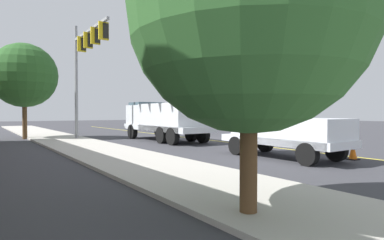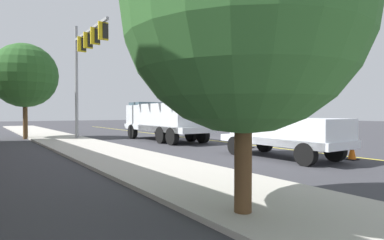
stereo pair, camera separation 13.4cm
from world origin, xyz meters
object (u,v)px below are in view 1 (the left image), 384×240
(traffic_cone_leading, at_px, (353,151))
(utility_bucket_truck, at_px, (164,117))
(traffic_cone_mid_front, at_px, (250,141))
(traffic_signal_mast, at_px, (85,55))
(service_pickup_truck, at_px, (284,132))
(passing_minivan, at_px, (171,122))
(traffic_cone_trailing, at_px, (160,131))
(traffic_cone_mid_rear, at_px, (194,134))

(traffic_cone_leading, bearing_deg, utility_bucket_truck, 11.99)
(traffic_cone_mid_front, relative_size, traffic_signal_mast, 0.10)
(service_pickup_truck, distance_m, traffic_signal_mast, 13.77)
(passing_minivan, bearing_deg, traffic_cone_leading, 172.29)
(passing_minivan, distance_m, traffic_signal_mast, 13.38)
(traffic_cone_leading, height_order, traffic_cone_trailing, traffic_cone_trailing)
(service_pickup_truck, bearing_deg, utility_bucket_truck, 3.04)
(service_pickup_truck, bearing_deg, traffic_cone_trailing, -5.01)
(traffic_signal_mast, bearing_deg, traffic_cone_mid_front, -140.38)
(traffic_cone_trailing, distance_m, traffic_signal_mast, 8.83)
(passing_minivan, height_order, traffic_cone_mid_front, passing_minivan)
(passing_minivan, relative_size, traffic_cone_trailing, 6.17)
(service_pickup_truck, relative_size, traffic_cone_mid_rear, 6.91)
(traffic_cone_mid_front, distance_m, traffic_cone_mid_rear, 5.67)
(traffic_cone_leading, distance_m, traffic_signal_mast, 16.43)
(traffic_signal_mast, bearing_deg, utility_bucket_truck, -109.26)
(passing_minivan, bearing_deg, service_pickup_truck, 165.76)
(traffic_cone_mid_front, xyz_separation_m, traffic_cone_mid_rear, (5.67, -0.00, 0.03))
(utility_bucket_truck, height_order, traffic_cone_mid_front, utility_bucket_truck)
(utility_bucket_truck, bearing_deg, traffic_signal_mast, 70.74)
(passing_minivan, height_order, traffic_cone_leading, passing_minivan)
(service_pickup_truck, bearing_deg, traffic_signal_mast, 24.36)
(traffic_cone_leading, relative_size, traffic_cone_mid_rear, 0.90)
(traffic_cone_leading, distance_m, traffic_cone_trailing, 16.25)
(utility_bucket_truck, distance_m, traffic_signal_mast, 6.51)
(service_pickup_truck, height_order, traffic_cone_trailing, service_pickup_truck)
(utility_bucket_truck, relative_size, service_pickup_truck, 1.46)
(passing_minivan, bearing_deg, traffic_cone_mid_front, 167.45)
(passing_minivan, distance_m, traffic_cone_leading, 21.17)
(utility_bucket_truck, relative_size, traffic_cone_mid_front, 10.91)
(traffic_cone_mid_rear, bearing_deg, utility_bucket_truck, 67.07)
(traffic_cone_mid_rear, distance_m, traffic_signal_mast, 8.92)
(utility_bucket_truck, xyz_separation_m, service_pickup_truck, (-10.16, -0.54, -0.49))
(traffic_cone_mid_rear, distance_m, traffic_cone_trailing, 5.04)
(traffic_cone_mid_front, height_order, traffic_signal_mast, traffic_signal_mast)
(traffic_cone_mid_front, bearing_deg, utility_bucket_truck, 16.70)
(traffic_cone_trailing, bearing_deg, traffic_cone_mid_rear, -178.31)
(utility_bucket_truck, bearing_deg, traffic_cone_mid_front, -163.30)
(utility_bucket_truck, height_order, traffic_cone_trailing, utility_bucket_truck)
(service_pickup_truck, bearing_deg, traffic_cone_leading, -132.64)
(traffic_cone_mid_rear, relative_size, traffic_cone_trailing, 1.04)
(utility_bucket_truck, distance_m, traffic_cone_trailing, 4.74)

